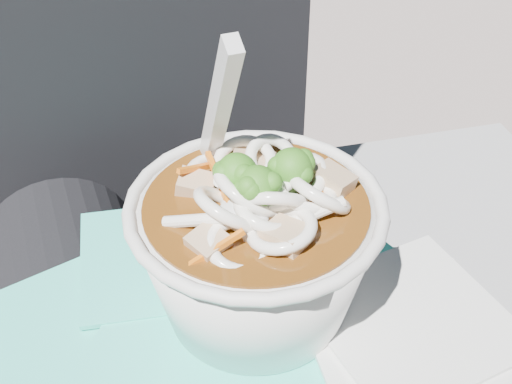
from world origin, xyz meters
name	(u,v)px	position (x,y,z in m)	size (l,w,h in m)	color
person_body	(182,293)	(0.00, 0.09, 0.55)	(0.34, 0.94, 0.99)	black
plastic_bag	(246,325)	(0.02, 0.00, 0.60)	(0.40, 0.31, 0.01)	#30CBB5
napkins	(410,332)	(0.13, -0.06, 0.61)	(0.15, 0.16, 0.01)	silver
udon_bowl	(257,243)	(0.04, 0.01, 0.67)	(0.20, 0.20, 0.21)	white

